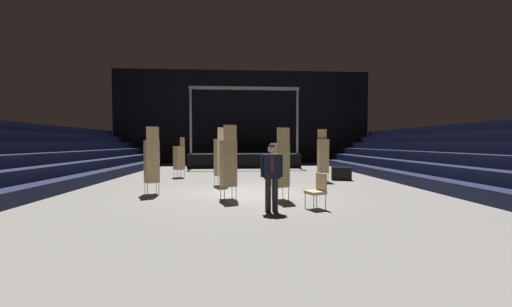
% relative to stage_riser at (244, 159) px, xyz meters
% --- Properties ---
extents(ground_plane, '(22.00, 30.00, 0.10)m').
position_rel_stage_riser_xyz_m(ground_plane, '(0.00, -10.93, -0.65)').
color(ground_plane, slate).
extents(arena_end_wall, '(22.00, 0.30, 8.00)m').
position_rel_stage_riser_xyz_m(arena_end_wall, '(0.00, 4.07, 3.40)').
color(arena_end_wall, black).
rests_on(arena_end_wall, ground_plane).
extents(bleacher_bank_left, '(4.50, 24.00, 2.70)m').
position_rel_stage_riser_xyz_m(bleacher_bank_left, '(-8.75, -9.93, 0.75)').
color(bleacher_bank_left, '#191E38').
rests_on(bleacher_bank_left, ground_plane).
extents(bleacher_bank_right, '(4.50, 24.00, 2.70)m').
position_rel_stage_riser_xyz_m(bleacher_bank_right, '(8.75, -9.93, 0.75)').
color(bleacher_bank_right, '#191E38').
rests_on(bleacher_bank_right, ground_plane).
extents(stage_riser, '(7.90, 2.51, 5.64)m').
position_rel_stage_riser_xyz_m(stage_riser, '(0.00, 0.00, 0.00)').
color(stage_riser, black).
rests_on(stage_riser, ground_plane).
extents(man_with_tie, '(0.57, 0.24, 1.74)m').
position_rel_stage_riser_xyz_m(man_with_tie, '(0.41, -13.82, 0.38)').
color(man_with_tie, black).
rests_on(man_with_tie, ground_plane).
extents(chair_stack_front_left, '(0.59, 0.59, 2.39)m').
position_rel_stage_riser_xyz_m(chair_stack_front_left, '(-1.17, -9.09, 0.59)').
color(chair_stack_front_left, '#B2B5BA').
rests_on(chair_stack_front_left, ground_plane).
extents(chair_stack_front_right, '(0.62, 0.62, 2.05)m').
position_rel_stage_riser_xyz_m(chair_stack_front_right, '(-3.46, -6.17, 0.42)').
color(chair_stack_front_right, '#B2B5BA').
rests_on(chair_stack_front_right, ground_plane).
extents(chair_stack_mid_left, '(0.56, 0.56, 2.22)m').
position_rel_stage_riser_xyz_m(chair_stack_mid_left, '(0.86, -12.25, 0.51)').
color(chair_stack_mid_left, '#B2B5BA').
rests_on(chair_stack_mid_left, ground_plane).
extents(chair_stack_mid_right, '(0.60, 0.60, 2.31)m').
position_rel_stage_riser_xyz_m(chair_stack_mid_right, '(-3.40, -11.02, 0.55)').
color(chair_stack_mid_right, '#B2B5BA').
rests_on(chair_stack_mid_right, ground_plane).
extents(chair_stack_mid_centre, '(0.46, 0.46, 2.39)m').
position_rel_stage_riser_xyz_m(chair_stack_mid_centre, '(3.41, -8.16, 0.59)').
color(chair_stack_mid_centre, '#B2B5BA').
rests_on(chair_stack_mid_centre, ground_plane).
extents(chair_stack_rear_left, '(0.57, 0.57, 2.31)m').
position_rel_stage_riser_xyz_m(chair_stack_rear_left, '(-0.75, -12.06, 0.55)').
color(chair_stack_rear_left, '#B2B5BA').
rests_on(chair_stack_rear_left, ground_plane).
extents(equipment_road_case, '(1.03, 0.81, 0.60)m').
position_rel_stage_riser_xyz_m(equipment_road_case, '(4.46, -7.63, -0.30)').
color(equipment_road_case, black).
rests_on(equipment_road_case, ground_plane).
extents(loose_chair_near_man, '(0.57, 0.57, 0.95)m').
position_rel_stage_riser_xyz_m(loose_chair_near_man, '(1.68, -13.52, -0.07)').
color(loose_chair_near_man, '#B2B5BA').
rests_on(loose_chair_near_man, ground_plane).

